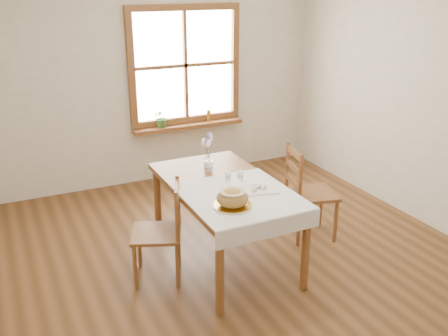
# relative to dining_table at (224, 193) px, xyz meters

# --- Properties ---
(ground) EXTENTS (5.00, 5.00, 0.00)m
(ground) POSITION_rel_dining_table_xyz_m (0.00, -0.30, -0.66)
(ground) COLOR brown
(ground) RESTS_ON ground
(room_walls) EXTENTS (4.60, 5.10, 2.65)m
(room_walls) POSITION_rel_dining_table_xyz_m (0.00, -0.30, 1.04)
(room_walls) COLOR white
(room_walls) RESTS_ON ground
(window) EXTENTS (1.46, 0.08, 1.46)m
(window) POSITION_rel_dining_table_xyz_m (0.50, 2.17, 0.79)
(window) COLOR brown
(window) RESTS_ON ground
(window_sill) EXTENTS (1.46, 0.20, 0.05)m
(window_sill) POSITION_rel_dining_table_xyz_m (0.50, 2.10, 0.03)
(window_sill) COLOR brown
(window_sill) RESTS_ON ground
(dining_table) EXTENTS (0.90, 1.60, 0.75)m
(dining_table) POSITION_rel_dining_table_xyz_m (0.00, 0.00, 0.00)
(dining_table) COLOR brown
(dining_table) RESTS_ON ground
(table_linen) EXTENTS (0.91, 0.99, 0.01)m
(table_linen) POSITION_rel_dining_table_xyz_m (0.00, -0.30, 0.09)
(table_linen) COLOR white
(table_linen) RESTS_ON dining_table
(chair_left) EXTENTS (0.55, 0.54, 0.88)m
(chair_left) POSITION_rel_dining_table_xyz_m (-0.66, -0.04, -0.22)
(chair_left) COLOR brown
(chair_left) RESTS_ON ground
(chair_right) EXTENTS (0.56, 0.54, 0.95)m
(chair_right) POSITION_rel_dining_table_xyz_m (0.98, 0.03, -0.19)
(chair_right) COLOR brown
(chair_right) RESTS_ON ground
(bread_plate) EXTENTS (0.36, 0.36, 0.02)m
(bread_plate) POSITION_rel_dining_table_xyz_m (-0.15, -0.48, 0.10)
(bread_plate) COLOR white
(bread_plate) RESTS_ON table_linen
(bread_loaf) EXTENTS (0.26, 0.26, 0.14)m
(bread_loaf) POSITION_rel_dining_table_xyz_m (-0.15, -0.48, 0.18)
(bread_loaf) COLOR #AD7F3D
(bread_loaf) RESTS_ON bread_plate
(egg_napkin) EXTENTS (0.34, 0.30, 0.01)m
(egg_napkin) POSITION_rel_dining_table_xyz_m (0.21, -0.28, 0.10)
(egg_napkin) COLOR white
(egg_napkin) RESTS_ON table_linen
(eggs) EXTENTS (0.26, 0.24, 0.05)m
(eggs) POSITION_rel_dining_table_xyz_m (0.21, -0.28, 0.13)
(eggs) COLOR white
(eggs) RESTS_ON egg_napkin
(salt_shaker) EXTENTS (0.05, 0.05, 0.10)m
(salt_shaker) POSITION_rel_dining_table_xyz_m (0.05, 0.03, 0.14)
(salt_shaker) COLOR white
(salt_shaker) RESTS_ON table_linen
(pepper_shaker) EXTENTS (0.06, 0.06, 0.09)m
(pepper_shaker) POSITION_rel_dining_table_xyz_m (0.16, 0.00, 0.14)
(pepper_shaker) COLOR white
(pepper_shaker) RESTS_ON table_linen
(flower_vase) EXTENTS (0.11, 0.11, 0.09)m
(flower_vase) POSITION_rel_dining_table_xyz_m (0.00, 0.35, 0.13)
(flower_vase) COLOR white
(flower_vase) RESTS_ON dining_table
(lavender_bouquet) EXTENTS (0.15, 0.15, 0.27)m
(lavender_bouquet) POSITION_rel_dining_table_xyz_m (0.00, 0.35, 0.31)
(lavender_bouquet) COLOR #745AA0
(lavender_bouquet) RESTS_ON flower_vase
(potted_plant) EXTENTS (0.23, 0.26, 0.19)m
(potted_plant) POSITION_rel_dining_table_xyz_m (0.14, 2.10, 0.15)
(potted_plant) COLOR #407830
(potted_plant) RESTS_ON window_sill
(amber_bottle) EXTENTS (0.06, 0.06, 0.15)m
(amber_bottle) POSITION_rel_dining_table_xyz_m (0.78, 2.10, 0.13)
(amber_bottle) COLOR #9A671C
(amber_bottle) RESTS_ON window_sill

